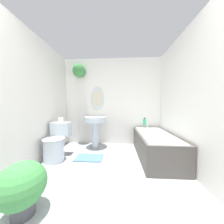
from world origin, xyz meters
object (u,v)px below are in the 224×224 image
at_px(toilet, 56,143).
at_px(potted_plant, 22,186).
at_px(pedestal_sink, 95,124).
at_px(bathtub, 155,145).
at_px(toilet_paper_roll, 61,120).
at_px(shampoo_bottle, 145,122).

distance_m(toilet, potted_plant, 1.22).
xyz_separation_m(pedestal_sink, bathtub, (1.37, -0.46, -0.34)).
height_order(bathtub, potted_plant, bathtub).
relative_size(bathtub, toilet_paper_roll, 13.34).
xyz_separation_m(pedestal_sink, toilet_paper_roll, (-0.66, -0.47, 0.17)).
bearing_deg(toilet, toilet_paper_roll, 90.00).
bearing_deg(toilet_paper_roll, potted_plant, -76.57).
height_order(pedestal_sink, potted_plant, pedestal_sink).
xyz_separation_m(bathtub, toilet_paper_roll, (-2.03, -0.01, 0.51)).
height_order(bathtub, toilet_paper_roll, toilet_paper_roll).
bearing_deg(pedestal_sink, bathtub, -18.72).
distance_m(bathtub, potted_plant, 2.19).
relative_size(toilet, toilet_paper_roll, 6.55).
relative_size(pedestal_sink, shampoo_bottle, 4.55).
distance_m(potted_plant, toilet_paper_roll, 1.49).
bearing_deg(toilet_paper_roll, shampoo_bottle, 17.09).
height_order(pedestal_sink, toilet_paper_roll, pedestal_sink).
distance_m(pedestal_sink, potted_plant, 1.90).
bearing_deg(potted_plant, toilet, 105.69).
height_order(toilet, pedestal_sink, pedestal_sink).
bearing_deg(shampoo_bottle, pedestal_sink, -174.52).
xyz_separation_m(potted_plant, toilet_paper_roll, (-0.33, 1.38, 0.47)).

